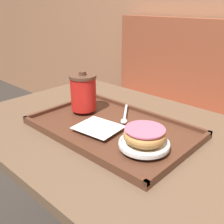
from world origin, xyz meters
name	(u,v)px	position (x,y,z in m)	size (l,w,h in m)	color
booth_bench	(206,138)	(-0.02, 0.87, 0.32)	(1.59, 0.44, 1.00)	brown
cafe_table	(114,166)	(0.00, 0.00, 0.56)	(1.00, 0.70, 0.71)	brown
serving_tray	(112,128)	(0.01, -0.02, 0.72)	(0.52, 0.33, 0.02)	#512D1E
napkin_paper	(98,127)	(0.00, -0.07, 0.73)	(0.15, 0.13, 0.00)	white
coffee_cup_front	(83,92)	(-0.15, 0.00, 0.80)	(0.10, 0.10, 0.14)	red
plate_with_chocolate_donut	(144,143)	(0.17, -0.06, 0.74)	(0.14, 0.14, 0.01)	white
donut_chocolate_glazed	(145,135)	(0.17, -0.06, 0.77)	(0.11, 0.11, 0.04)	tan
spoon	(124,118)	(0.02, 0.03, 0.74)	(0.11, 0.14, 0.01)	silver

